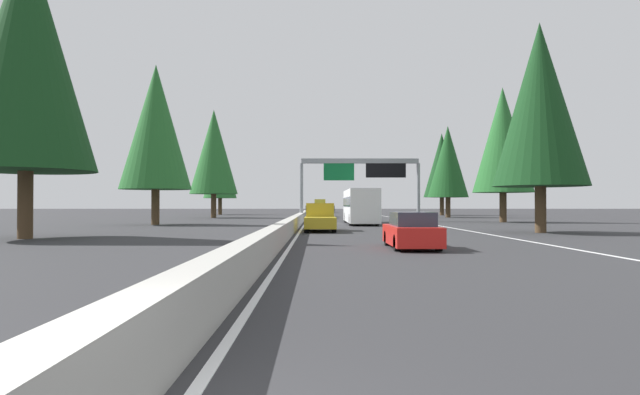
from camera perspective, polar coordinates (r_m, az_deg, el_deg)
ground_plane at (r=63.67m, az=-1.52°, el=-2.34°), size 320.00×320.00×0.00m
median_barrier at (r=83.66m, az=-1.42°, el=-1.66°), size 180.00×0.56×0.90m
shoulder_stripe_right at (r=74.34m, az=7.57°, el=-2.10°), size 160.00×0.16×0.01m
shoulder_stripe_median at (r=73.66m, az=-1.16°, el=-2.12°), size 160.00×0.16×0.01m
sign_gantry_overhead at (r=56.63m, az=4.44°, el=2.78°), size 0.50×12.68×6.60m
sedan_distant_b at (r=22.00m, az=9.70°, el=-3.57°), size 4.40×1.80×1.47m
pickup_mid_left at (r=35.81m, az=0.01°, el=-2.12°), size 5.60×2.00×1.86m
sedan_far_left at (r=67.57m, az=0.11°, el=-1.67°), size 4.40×1.80×1.47m
box_truck_mid_right at (r=122.16m, az=-0.01°, el=-0.83°), size 8.50×2.40×2.95m
bus_mid_center at (r=49.06m, az=4.29°, el=-0.81°), size 11.50×2.55×3.10m
sedan_near_right at (r=112.60m, az=-0.06°, el=-1.30°), size 4.40×1.80×1.47m
minivan_far_right at (r=76.86m, az=0.03°, el=-1.36°), size 5.00×1.95×1.69m
conifer_right_near at (r=36.89m, az=22.32°, el=9.12°), size 5.83×5.83×13.25m
conifer_right_mid at (r=57.01m, az=18.83°, el=5.80°), size 5.96×5.96×13.54m
conifer_right_far at (r=75.63m, az=13.42°, el=3.71°), size 5.52×5.52×12.54m
conifer_right_distant at (r=91.07m, az=12.80°, el=3.35°), size 5.97×5.97×13.56m
conifer_left_foreground at (r=32.61m, az=-28.72°, el=13.39°), size 7.00×7.00×15.91m
conifer_left_near at (r=49.57m, az=-17.04°, el=7.16°), size 6.20×6.20×14.08m
conifer_left_mid at (r=73.14m, az=-11.21°, el=4.77°), size 6.36×6.36×14.45m
conifer_left_far at (r=95.72m, az=-10.56°, el=3.00°), size 5.80×5.80×13.17m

